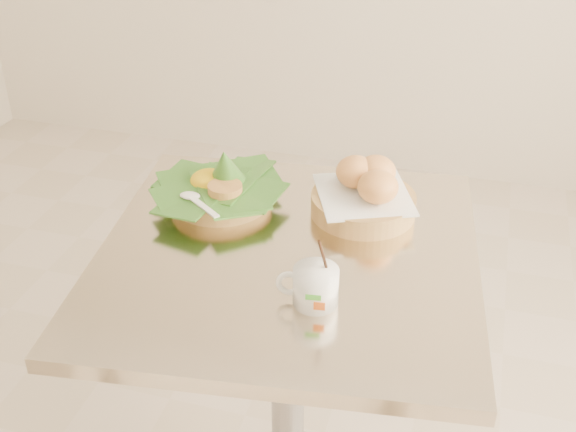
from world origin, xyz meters
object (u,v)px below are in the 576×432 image
(rice_basket, at_px, (220,186))
(bread_basket, at_px, (366,193))
(cafe_table, at_px, (288,341))
(coffee_mug, at_px, (314,285))

(rice_basket, height_order, bread_basket, rice_basket)
(cafe_table, relative_size, coffee_mug, 5.90)
(bread_basket, bearing_deg, cafe_table, -122.16)
(rice_basket, height_order, coffee_mug, same)
(bread_basket, height_order, coffee_mug, coffee_mug)
(rice_basket, relative_size, bread_basket, 1.12)
(bread_basket, distance_m, coffee_mug, 0.31)
(cafe_table, xyz_separation_m, rice_basket, (-0.18, 0.14, 0.26))
(cafe_table, height_order, rice_basket, rice_basket)
(rice_basket, xyz_separation_m, bread_basket, (0.30, 0.04, 0.01))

